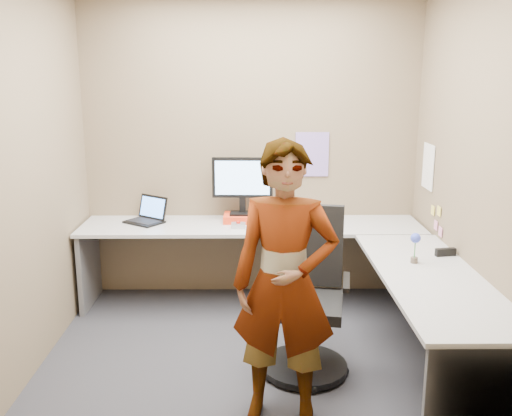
{
  "coord_description": "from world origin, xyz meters",
  "views": [
    {
      "loc": [
        -0.0,
        -3.83,
        2.02
      ],
      "look_at": [
        0.03,
        0.25,
        1.05
      ],
      "focal_mm": 40.0,
      "sensor_mm": 36.0,
      "label": 1
    }
  ],
  "objects_px": {
    "monitor": "(242,181)",
    "person": "(285,284)",
    "desk": "(308,261)",
    "office_chair": "(306,306)"
  },
  "relations": [
    {
      "from": "monitor",
      "to": "desk",
      "type": "bearing_deg",
      "value": -52.49
    },
    {
      "from": "desk",
      "to": "person",
      "type": "xyz_separation_m",
      "value": [
        -0.25,
        -1.13,
        0.25
      ]
    },
    {
      "from": "desk",
      "to": "monitor",
      "type": "bearing_deg",
      "value": 126.0
    },
    {
      "from": "desk",
      "to": "monitor",
      "type": "relative_size",
      "value": 5.59
    },
    {
      "from": "monitor",
      "to": "office_chair",
      "type": "distance_m",
      "value": 1.5
    },
    {
      "from": "monitor",
      "to": "person",
      "type": "xyz_separation_m",
      "value": [
        0.27,
        -1.84,
        -0.26
      ]
    },
    {
      "from": "monitor",
      "to": "person",
      "type": "height_order",
      "value": "person"
    },
    {
      "from": "desk",
      "to": "person",
      "type": "relative_size",
      "value": 1.78
    },
    {
      "from": "monitor",
      "to": "person",
      "type": "distance_m",
      "value": 1.87
    },
    {
      "from": "desk",
      "to": "office_chair",
      "type": "relative_size",
      "value": 2.67
    }
  ]
}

